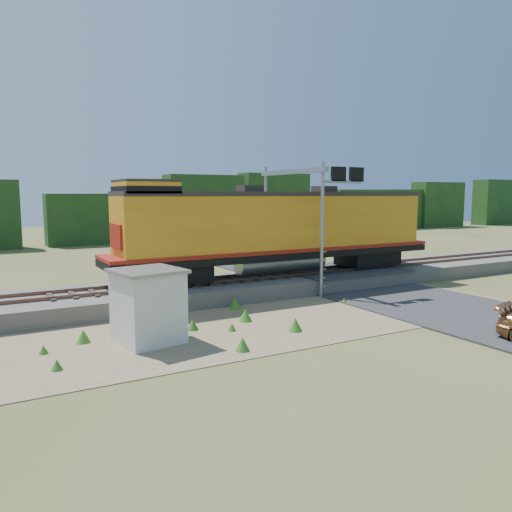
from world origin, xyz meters
TOP-DOWN VIEW (x-y plane):
  - ground at (0.00, 0.00)m, footprint 140.00×140.00m
  - ballast at (0.00, 6.00)m, footprint 70.00×5.00m
  - rails at (0.00, 6.00)m, footprint 70.00×1.54m
  - dirt_shoulder at (-2.00, 0.50)m, footprint 26.00×8.00m
  - road at (7.00, 0.74)m, footprint 7.00×66.00m
  - tree_line_north at (0.00, 38.00)m, footprint 130.00×3.00m
  - weed_clumps at (-3.50, 0.10)m, footprint 15.00×6.20m
  - locomotive at (2.58, 6.00)m, footprint 19.23×2.93m
  - shed at (-6.52, -0.09)m, footprint 2.58×2.58m
  - signal_gantry at (3.88, 5.34)m, footprint 2.72×6.20m

SIDE VIEW (x-z plane):
  - ground at x=0.00m, z-range 0.00..0.00m
  - weed_clumps at x=-3.50m, z-range -0.28..0.28m
  - dirt_shoulder at x=-2.00m, z-range 0.00..0.03m
  - road at x=7.00m, z-range -0.34..0.52m
  - ballast at x=0.00m, z-range 0.00..0.80m
  - rails at x=0.00m, z-range 0.80..0.96m
  - shed at x=-6.52m, z-range 0.02..2.66m
  - tree_line_north at x=0.00m, z-range -0.18..6.32m
  - locomotive at x=2.58m, z-range 0.93..5.89m
  - signal_gantry at x=3.88m, z-range 1.73..8.58m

